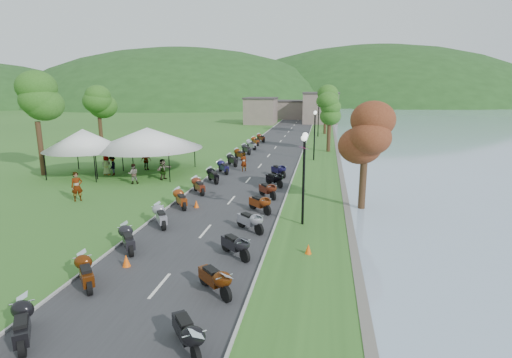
{
  "coord_description": "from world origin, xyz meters",
  "views": [
    {
      "loc": [
        6.04,
        -3.18,
        7.51
      ],
      "look_at": [
        1.51,
        23.05,
        1.3
      ],
      "focal_mm": 28.0,
      "sensor_mm": 36.0,
      "label": 1
    }
  ],
  "objects_px": {
    "pedestrian_c": "(113,175)",
    "vendor_tent_main": "(148,150)",
    "pedestrian_b": "(134,184)",
    "pedestrian_a": "(78,201)"
  },
  "relations": [
    {
      "from": "pedestrian_a",
      "to": "pedestrian_b",
      "type": "relative_size",
      "value": 1.24
    },
    {
      "from": "vendor_tent_main",
      "to": "pedestrian_b",
      "type": "xyz_separation_m",
      "value": [
        0.57,
        -4.18,
        -2.0
      ]
    },
    {
      "from": "pedestrian_a",
      "to": "pedestrian_c",
      "type": "height_order",
      "value": "pedestrian_a"
    },
    {
      "from": "pedestrian_a",
      "to": "pedestrian_b",
      "type": "bearing_deg",
      "value": 33.09
    },
    {
      "from": "pedestrian_a",
      "to": "pedestrian_b",
      "type": "distance_m",
      "value": 5.36
    },
    {
      "from": "pedestrian_b",
      "to": "pedestrian_c",
      "type": "bearing_deg",
      "value": -61.58
    },
    {
      "from": "pedestrian_c",
      "to": "vendor_tent_main",
      "type": "bearing_deg",
      "value": 104.89
    },
    {
      "from": "pedestrian_b",
      "to": "pedestrian_a",
      "type": "bearing_deg",
      "value": 51.89
    },
    {
      "from": "vendor_tent_main",
      "to": "pedestrian_a",
      "type": "height_order",
      "value": "vendor_tent_main"
    },
    {
      "from": "pedestrian_a",
      "to": "pedestrian_c",
      "type": "bearing_deg",
      "value": 61.58
    }
  ]
}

